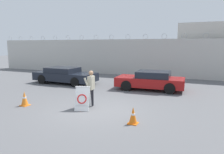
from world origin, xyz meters
TOP-DOWN VIEW (x-y plane):
  - ground_plane at (0.00, 0.00)m, footprint 90.00×90.00m
  - perimeter_wall at (-0.00, 11.15)m, footprint 36.00×0.30m
  - barricade_sign at (-0.57, -0.16)m, footprint 0.85×0.93m
  - security_guard at (-0.49, 0.46)m, footprint 0.37×0.64m
  - traffic_cone_near at (-3.43, -0.77)m, footprint 0.39×0.39m
  - traffic_cone_mid at (2.07, -0.98)m, footprint 0.35×0.35m
  - parked_car_front_coupe at (-5.31, 5.05)m, footprint 4.75×2.01m
  - parked_car_rear_sedan at (1.16, 5.33)m, footprint 4.39×2.20m

SIDE VIEW (x-z plane):
  - ground_plane at x=0.00m, z-range 0.00..0.00m
  - traffic_cone_mid at x=2.07m, z-range 0.00..0.63m
  - traffic_cone_near at x=-3.43m, z-range 0.00..0.69m
  - barricade_sign at x=-0.57m, z-range -0.01..1.05m
  - parked_car_rear_sedan at x=1.16m, z-range 0.01..1.22m
  - parked_car_front_coupe at x=-5.31m, z-range 0.02..1.21m
  - security_guard at x=-0.49m, z-range 0.09..1.78m
  - perimeter_wall at x=0.00m, z-range -0.22..3.61m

